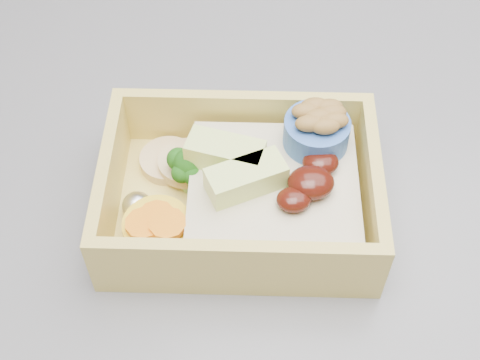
{
  "coord_description": "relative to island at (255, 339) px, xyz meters",
  "views": [
    {
      "loc": [
        -0.05,
        -0.48,
        1.3
      ],
      "look_at": [
        -0.03,
        -0.21,
        0.96
      ],
      "focal_mm": 50.0,
      "sensor_mm": 36.0,
      "label": 1
    }
  ],
  "objects": [
    {
      "name": "bento_box",
      "position": [
        -0.02,
        -0.11,
        0.48
      ],
      "size": [
        0.19,
        0.15,
        0.07
      ],
      "rotation": [
        0.0,
        0.0,
        -0.09
      ],
      "color": "#D7BE59",
      "rests_on": "island"
    },
    {
      "name": "island",
      "position": [
        0.0,
        0.0,
        0.0
      ],
      "size": [
        1.24,
        0.84,
        0.92
      ],
      "color": "brown",
      "rests_on": "ground"
    }
  ]
}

